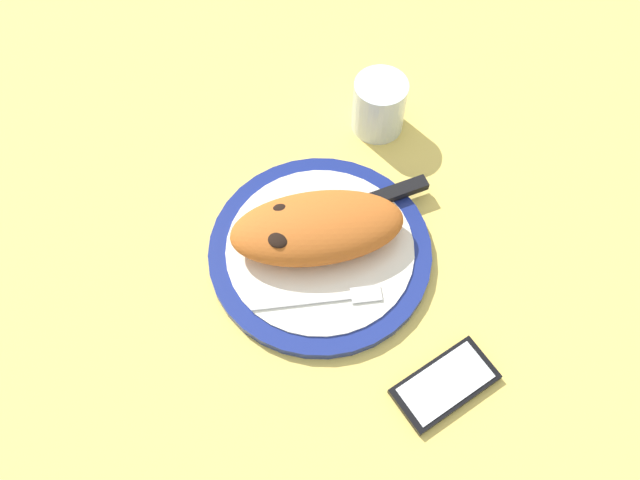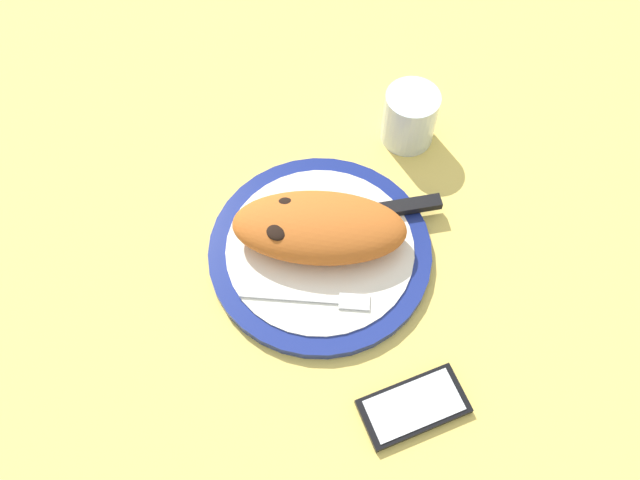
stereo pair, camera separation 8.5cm
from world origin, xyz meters
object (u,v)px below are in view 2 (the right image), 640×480
at_px(fork, 317,299).
at_px(water_glass, 409,120).
at_px(plate, 320,251).
at_px(calzone, 320,227).
at_px(smartphone, 413,406).
at_px(knife, 385,210).

xyz_separation_m(fork, water_glass, (0.16, 0.27, 0.02)).
relative_size(plate, fork, 1.79).
bearing_deg(calzone, water_glass, 51.46).
distance_m(calzone, water_glass, 0.23).
relative_size(fork, smartphone, 1.20).
xyz_separation_m(calzone, knife, (0.09, 0.04, -0.03)).
height_order(plate, calzone, calzone).
height_order(calzone, fork, calzone).
bearing_deg(water_glass, plate, -126.81).
relative_size(plate, calzone, 1.25).
bearing_deg(smartphone, fork, 127.09).
height_order(knife, water_glass, water_glass).
distance_m(plate, knife, 0.11).
bearing_deg(fork, smartphone, -52.91).
bearing_deg(plate, knife, 27.88).
height_order(plate, smartphone, plate).
distance_m(plate, water_glass, 0.25).
bearing_deg(calzone, plate, -95.19).
relative_size(knife, water_glass, 2.63).
xyz_separation_m(knife, smartphone, (0.00, -0.27, -0.02)).
xyz_separation_m(calzone, smartphone, (0.10, -0.23, -0.04)).
xyz_separation_m(plate, water_glass, (0.15, 0.20, 0.03)).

